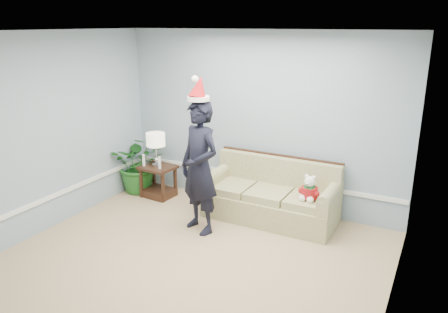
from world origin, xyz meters
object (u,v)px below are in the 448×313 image
(houseplant, at_px, (139,163))
(man, at_px, (200,168))
(sofa, at_px, (271,198))
(teddy_bear, at_px, (309,191))
(side_table, at_px, (158,184))
(table_lamp, at_px, (156,141))

(houseplant, relative_size, man, 0.55)
(sofa, height_order, teddy_bear, sofa)
(teddy_bear, bearing_deg, houseplant, -176.79)
(side_table, distance_m, houseplant, 0.52)
(table_lamp, bearing_deg, side_table, -34.69)
(side_table, bearing_deg, houseplant, 172.61)
(side_table, relative_size, man, 0.32)
(sofa, distance_m, man, 1.25)
(sofa, relative_size, man, 1.04)
(sofa, bearing_deg, side_table, -177.18)
(side_table, relative_size, table_lamp, 1.06)
(table_lamp, distance_m, houseplant, 0.59)
(houseplant, bearing_deg, side_table, -7.39)
(sofa, xyz_separation_m, table_lamp, (-2.01, -0.06, 0.63))
(houseplant, relative_size, teddy_bear, 2.76)
(man, relative_size, teddy_bear, 5.03)
(teddy_bear, bearing_deg, side_table, -176.08)
(man, bearing_deg, sofa, 69.73)
(sofa, distance_m, houseplant, 2.41)
(man, bearing_deg, houseplant, 175.50)
(man, xyz_separation_m, teddy_bear, (1.34, 0.64, -0.32))
(table_lamp, relative_size, teddy_bear, 1.51)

